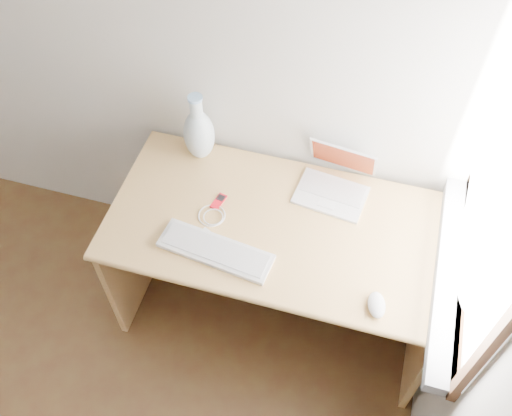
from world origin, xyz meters
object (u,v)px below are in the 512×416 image
(laptop, at_px, (334,182))
(external_keyboard, at_px, (216,250))
(desk, at_px, (283,237))
(vase, at_px, (199,133))

(laptop, bearing_deg, external_keyboard, -123.91)
(desk, xyz_separation_m, laptop, (0.17, 0.16, 0.26))
(desk, relative_size, laptop, 4.50)
(vase, bearing_deg, laptop, -3.07)
(external_keyboard, height_order, vase, vase)
(laptop, relative_size, external_keyboard, 0.66)
(desk, distance_m, laptop, 0.35)
(desk, bearing_deg, vase, 156.51)
(desk, height_order, vase, vase)
(laptop, distance_m, vase, 0.62)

